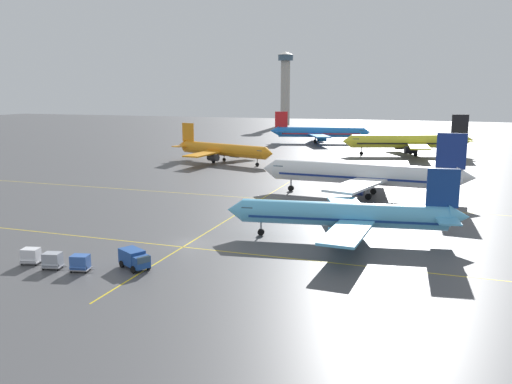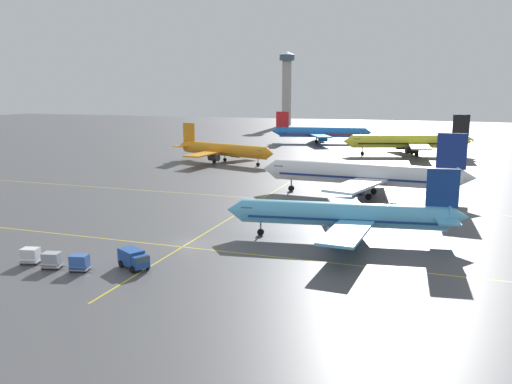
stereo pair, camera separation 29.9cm
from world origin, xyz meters
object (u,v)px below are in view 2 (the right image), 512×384
Objects in this scene: airliner_far_right_stand at (320,132)px; control_tower at (287,83)px; baggage_cart_row_leftmost at (30,255)px; airliner_front_gate at (345,215)px; service_truck_red_van at (134,258)px; baggage_cart_row_middle at (79,262)px; airliner_far_left_stand at (410,142)px; airliner_third_row at (223,150)px; airliner_second_row at (364,174)px; baggage_cart_row_second at (52,260)px.

control_tower reaches higher than airliner_far_right_stand.
airliner_far_right_stand is at bearing 89.47° from baggage_cart_row_leftmost.
airliner_front_gate is 28.46m from service_truck_red_van.
baggage_cart_row_leftmost is 1.00× the size of baggage_cart_row_middle.
airliner_far_left_stand is 13.71× the size of baggage_cart_row_middle.
airliner_third_row is 11.52× the size of baggage_cart_row_leftmost.
airliner_second_row is 59.97m from baggage_cart_row_second.
baggage_cart_row_leftmost is (-12.23, -2.63, -0.17)m from service_truck_red_van.
control_tower is (-26.80, 157.73, 19.93)m from airliner_third_row.
baggage_cart_row_middle is at bearing -79.36° from control_tower.
airliner_second_row is 206.17m from control_tower.
baggage_cart_row_leftmost is 0.07× the size of control_tower.
baggage_cart_row_middle is (-5.19, -2.88, -0.17)m from service_truck_red_van.
airliner_second_row is at bearing -73.14° from airliner_far_right_stand.
airliner_far_right_stand is 13.08× the size of baggage_cart_row_leftmost.
control_tower reaches higher than airliner_third_row.
control_tower is at bearing 99.05° from baggage_cart_row_leftmost.
airliner_second_row is 1.07× the size of airliner_far_right_stand.
airliner_second_row is at bearing -93.72° from airliner_far_left_stand.
airliner_far_left_stand is at bearing 76.81° from baggage_cart_row_middle.
airliner_far_right_stand is at bearing 90.81° from baggage_cart_row_second.
airliner_second_row is 14.00× the size of baggage_cart_row_leftmost.
airliner_front_gate is at bearing -55.47° from airliner_third_row.
baggage_cart_row_second and baggage_cart_row_middle have the same top height.
airliner_front_gate is 0.80× the size of airliner_second_row.
service_truck_red_van is 0.11× the size of control_tower.
airliner_front_gate is 39.67m from baggage_cart_row_leftmost.
control_tower reaches higher than airliner_front_gate.
service_truck_red_van is (24.54, -85.12, -2.41)m from airliner_third_row.
airliner_second_row is at bearing 65.52° from baggage_cart_row_middle.
airliner_far_right_stand reaches higher than service_truck_red_van.
airliner_second_row reaches higher than baggage_cart_row_middle.
airliner_third_row is 88.65m from baggage_cart_row_leftmost.
service_truck_red_van is 1.56× the size of baggage_cart_row_second.
service_truck_red_van is at bearing 29.03° from baggage_cart_row_middle.
service_truck_red_van is at bearing -101.11° from airliner_far_left_stand.
airliner_second_row is 1.02× the size of airliner_far_left_stand.
airliner_third_row reaches higher than baggage_cart_row_second.
baggage_cart_row_middle is (-25.79, -22.38, -2.42)m from airliner_front_gate.
airliner_far_right_stand reaches higher than baggage_cart_row_middle.
airliner_second_row is at bearing 59.40° from baggage_cart_row_leftmost.
airliner_third_row is 11.52× the size of baggage_cart_row_second.
baggage_cart_row_middle is (19.35, -88.01, -2.58)m from airliner_third_row.
airliner_far_right_stand is 13.08× the size of baggage_cart_row_second.
airliner_far_right_stand is at bearing 94.19° from service_truck_red_van.
airliner_third_row is 161.23m from control_tower.
baggage_cart_row_middle is at bearing 4.85° from baggage_cart_row_second.
airliner_far_right_stand is (-29.72, 98.07, -0.24)m from airliner_second_row.
airliner_far_left_stand is at bearing 73.68° from baggage_cart_row_leftmost.
control_tower reaches higher than service_truck_red_van.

